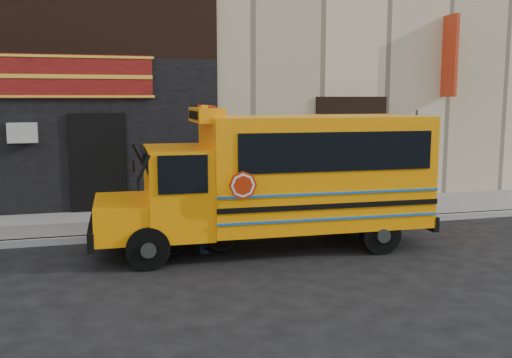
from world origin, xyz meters
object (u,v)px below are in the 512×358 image
object	(u,v)px
sign_pole	(415,159)
bicycle	(197,230)
school_bus	(283,176)
cyclist	(201,208)

from	to	relation	value
sign_pole	bicycle	xyz separation A→B (m)	(-5.91, -1.82, -1.06)
school_bus	bicycle	distance (m)	2.08
sign_pole	cyclist	bearing A→B (deg)	-163.14
sign_pole	cyclist	world-z (taller)	sign_pole
school_bus	bicycle	bearing A→B (deg)	-176.08
bicycle	sign_pole	bearing A→B (deg)	-73.91
cyclist	school_bus	bearing A→B (deg)	-91.02
school_bus	sign_pole	distance (m)	4.43
school_bus	cyclist	xyz separation A→B (m)	(-1.72, -0.06, -0.58)
sign_pole	bicycle	size ratio (longest dim) A/B	1.67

